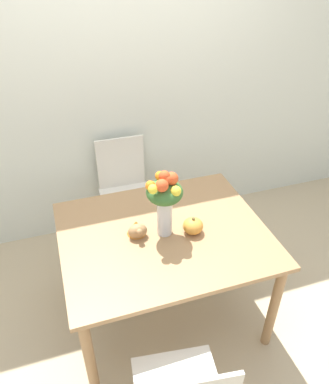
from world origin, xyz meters
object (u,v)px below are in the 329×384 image
Objects in this scene: pumpkin at (193,226)px; turkey_figurine at (137,229)px; flower_vase at (165,197)px; dining_chair_near_window at (125,191)px.

turkey_figurine is at bearing 166.07° from pumpkin.
flower_vase reaches higher than turkey_figurine.
turkey_figurine is at bearing 169.26° from flower_vase.
turkey_figurine is (-0.17, 0.03, -0.22)m from flower_vase.
pumpkin is 0.79× the size of turkey_figurine.
flower_vase is 1.06m from dining_chair_near_window.
pumpkin is (0.16, -0.05, -0.22)m from flower_vase.
dining_chair_near_window reaches higher than pumpkin.
flower_vase is 0.28m from pumpkin.
pumpkin is 0.34m from turkey_figurine.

